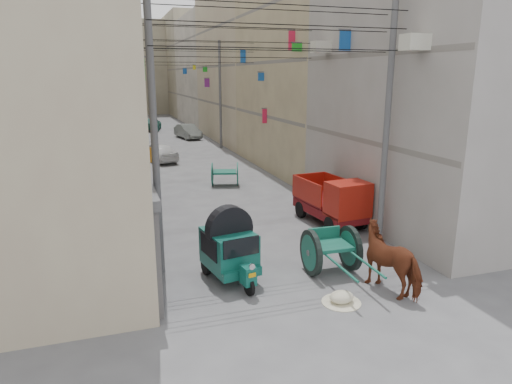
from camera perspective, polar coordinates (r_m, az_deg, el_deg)
name	(u,v)px	position (r m, az deg, el deg)	size (l,w,h in m)	color
ground	(390,372)	(9.72, 16.39, -20.75)	(140.00, 140.00, 0.00)	#4C4C4E
building_row_left	(59,63)	(40.68, -23.41, 14.62)	(8.00, 62.00, 14.00)	tan
building_row_right	(251,64)	(42.52, -0.62, 15.70)	(8.00, 62.00, 14.00)	gray
end_cap_building	(136,68)	(72.58, -14.81, 14.74)	(22.00, 10.00, 13.00)	#9C947B
shutters_left	(137,188)	(17.28, -14.69, 0.51)	(0.18, 14.40, 2.88)	#49494E
signboards	(188,110)	(28.55, -8.54, 10.09)	(8.22, 40.52, 5.67)	green
ac_units	(367,15)	(16.53, 13.66, 20.73)	(0.70, 6.55, 3.35)	beige
utility_poles	(203,105)	(23.95, -6.64, 10.71)	(7.40, 22.20, 8.00)	#4F5052
overhead_cables	(213,46)	(21.40, -5.38, 17.73)	(7.40, 22.52, 1.12)	black
auto_rickshaw	(230,246)	(12.62, -3.32, -6.82)	(1.56, 2.34, 1.60)	black
tonga_cart	(331,250)	(13.26, 9.33, -7.11)	(1.43, 2.93, 1.31)	black
mini_truck	(336,203)	(17.17, 9.93, -1.42)	(1.77, 3.41, 1.85)	black
second_cart	(225,173)	(23.37, -3.91, 2.35)	(1.62, 1.51, 1.20)	#135342
feed_sack	(341,297)	(11.82, 10.64, -12.78)	(0.61, 0.49, 0.31)	beige
horse	(393,259)	(12.54, 16.80, -8.00)	(0.92, 2.03, 1.71)	#5F3216
distant_car_white	(160,153)	(30.48, -11.96, 4.83)	(1.41, 3.51, 1.20)	silver
distant_car_grey	(188,131)	(41.44, -8.52, 7.49)	(1.33, 3.80, 1.25)	#5B605C
distant_car_green	(152,124)	(48.61, -12.91, 8.27)	(1.70, 4.18, 1.21)	#216255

